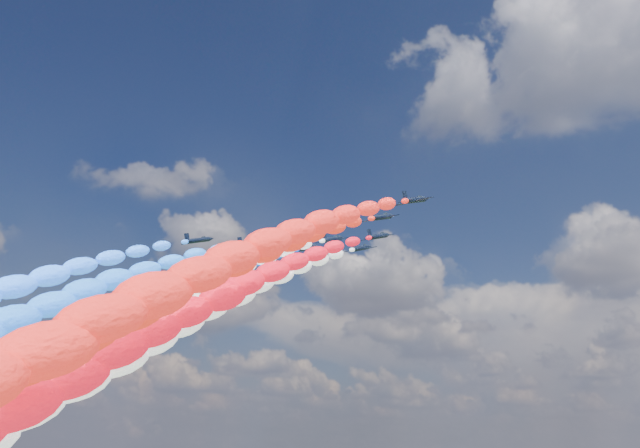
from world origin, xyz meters
The scene contains 15 objects.
jet_0 centered at (-27.05, -6.93, 97.65)m, with size 7.79×10.45×2.30m, color black, non-canonical shape.
jet_1 centered at (-19.16, 2.46, 97.65)m, with size 7.79×10.45×2.30m, color black, non-canonical shape.
trail_1 centered at (-19.16, -46.53, 74.09)m, with size 7.12×96.67×51.53m, color blue, non-canonical shape.
jet_2 centered at (-10.21, 13.11, 97.65)m, with size 7.79×10.45×2.30m, color black, non-canonical shape.
trail_2 centered at (-10.21, -35.88, 74.09)m, with size 7.12×96.67×51.53m, color #0544FF, non-canonical shape.
jet_3 centered at (-0.72, 10.21, 97.65)m, with size 7.79×10.45×2.30m, color black, non-canonical shape.
trail_3 centered at (-0.72, -38.78, 74.09)m, with size 7.12×96.67×51.53m, color white, non-canonical shape.
jet_4 centered at (0.61, 20.75, 97.65)m, with size 7.79×10.45×2.30m, color black, non-canonical shape.
trail_4 centered at (0.61, -28.24, 74.09)m, with size 7.12×96.67×51.53m, color silver, non-canonical shape.
jet_5 centered at (9.24, 14.14, 97.65)m, with size 7.79×10.45×2.30m, color black, non-canonical shape.
trail_5 centered at (9.24, -34.85, 74.09)m, with size 7.12×96.67×51.53m, color red, non-canonical shape.
jet_6 centered at (17.21, 1.97, 97.65)m, with size 7.79×10.45×2.30m, color black, non-canonical shape.
trail_6 centered at (17.21, -47.02, 74.09)m, with size 7.12×96.67×51.53m, color red, non-canonical shape.
jet_7 centered at (28.20, -3.92, 97.65)m, with size 7.79×10.45×2.30m, color black, non-canonical shape.
trail_7 centered at (28.20, -52.91, 74.09)m, with size 7.12×96.67×51.53m, color red, non-canonical shape.
Camera 1 is at (91.04, -126.99, 50.82)m, focal length 41.51 mm.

